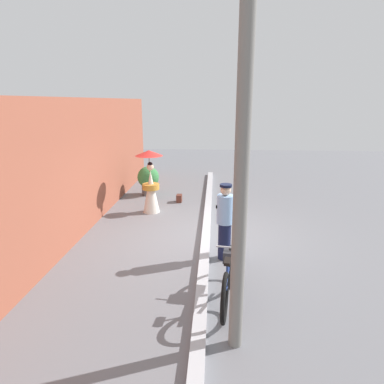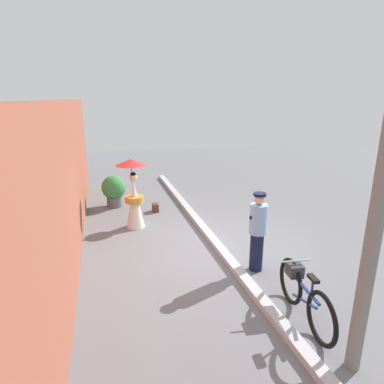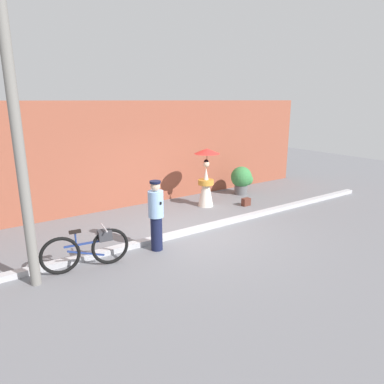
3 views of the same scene
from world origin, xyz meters
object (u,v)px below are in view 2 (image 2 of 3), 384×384
object	(u,v)px
person_officer	(258,230)
potted_plant_by_door	(114,189)
person_with_parasol	(134,194)
utility_pole	(382,185)
bicycle_near_officer	(303,294)
backpack_on_pavement	(156,207)

from	to	relation	value
person_officer	potted_plant_by_door	xyz separation A→B (m)	(4.82, 2.51, -0.29)
person_with_parasol	potted_plant_by_door	distance (m)	2.00
person_officer	utility_pole	world-z (taller)	utility_pole
person_officer	utility_pole	xyz separation A→B (m)	(-2.56, -0.09, 1.56)
person_officer	person_with_parasol	world-z (taller)	person_with_parasol
bicycle_near_officer	backpack_on_pavement	world-z (taller)	bicycle_near_officer
bicycle_near_officer	person_with_parasol	bearing A→B (deg)	25.14
person_with_parasol	utility_pole	world-z (taller)	utility_pole
potted_plant_by_door	backpack_on_pavement	distance (m)	1.49
person_with_parasol	backpack_on_pavement	bearing A→B (deg)	-34.04
person_with_parasol	utility_pole	bearing A→B (deg)	-158.46
utility_pole	potted_plant_by_door	bearing A→B (deg)	19.34
backpack_on_pavement	person_officer	bearing A→B (deg)	-161.20
potted_plant_by_door	utility_pole	xyz separation A→B (m)	(-7.39, -2.59, 1.85)
person_officer	potted_plant_by_door	world-z (taller)	person_officer
potted_plant_by_door	utility_pole	size ratio (longest dim) A/B	0.21
person_officer	person_with_parasol	distance (m)	3.57
person_officer	backpack_on_pavement	xyz separation A→B (m)	(3.97, 1.35, -0.72)
person_with_parasol	potted_plant_by_door	bearing A→B (deg)	12.74
bicycle_near_officer	person_officer	xyz separation A→B (m)	(1.55, 0.02, 0.42)
person_with_parasol	utility_pole	distance (m)	6.07
bicycle_near_officer	person_officer	distance (m)	1.60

